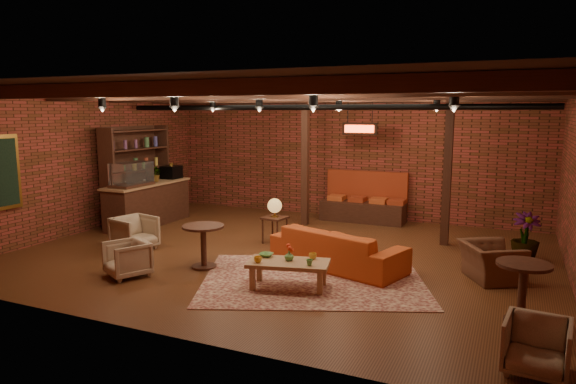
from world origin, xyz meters
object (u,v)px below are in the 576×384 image
at_px(side_table_lamp, 275,209).
at_px(round_table_right, 523,283).
at_px(armchair_far, 537,344).
at_px(sofa, 338,248).
at_px(round_table_left, 203,239).
at_px(coffee_table, 288,264).
at_px(armchair_a, 135,231).
at_px(side_table_book, 475,244).
at_px(armchair_b, 127,257).
at_px(armchair_right, 491,256).
at_px(plant_tall, 529,189).

relative_size(side_table_lamp, round_table_right, 1.18).
xyz_separation_m(round_table_right, armchair_far, (0.14, -1.40, -0.21)).
relative_size(sofa, side_table_lamp, 2.54).
bearing_deg(round_table_right, round_table_left, 176.39).
bearing_deg(coffee_table, side_table_lamp, 119.74).
relative_size(armchair_a, side_table_book, 1.52).
bearing_deg(round_table_left, round_table_right, -3.61).
relative_size(armchair_a, armchair_b, 1.13).
bearing_deg(round_table_left, armchair_b, -134.16).
xyz_separation_m(armchair_right, side_table_book, (-0.29, 0.57, 0.03)).
xyz_separation_m(side_table_lamp, plant_tall, (4.82, 0.76, 0.62)).
bearing_deg(plant_tall, armchair_right, -109.36).
bearing_deg(plant_tall, sofa, -148.50).
bearing_deg(armchair_far, sofa, 145.03).
bearing_deg(armchair_far, armchair_a, 169.11).
xyz_separation_m(sofa, side_table_book, (2.23, 0.96, 0.09)).
bearing_deg(armchair_b, side_table_book, 55.88).
xyz_separation_m(sofa, armchair_b, (-3.09, -1.91, -0.02)).
bearing_deg(side_table_lamp, sofa, -32.01).
height_order(round_table_left, armchair_right, armchair_right).
bearing_deg(side_table_book, armchair_right, -62.82).
xyz_separation_m(armchair_a, plant_tall, (7.17, 2.38, 0.98)).
xyz_separation_m(round_table_left, armchair_right, (4.71, 1.37, -0.11)).
bearing_deg(round_table_left, side_table_lamp, 79.03).
xyz_separation_m(coffee_table, armchair_right, (2.90, 1.73, 0.03)).
bearing_deg(armchair_a, armchair_right, -68.35).
bearing_deg(coffee_table, plant_tall, 43.11).
relative_size(sofa, armchair_a, 3.24).
relative_size(sofa, round_table_right, 2.99).
bearing_deg(armchair_right, side_table_book, -1.79).
height_order(armchair_far, plant_tall, plant_tall).
height_order(armchair_a, armchair_right, armchair_right).
height_order(sofa, armchair_a, armchair_a).
distance_m(coffee_table, armchair_far, 3.76).
height_order(armchair_right, armchair_far, armchair_right).
relative_size(sofa, armchair_far, 3.66).
distance_m(coffee_table, plant_tall, 4.79).
distance_m(round_table_left, armchair_right, 4.90).
height_order(coffee_table, side_table_book, coffee_table).
xyz_separation_m(coffee_table, side_table_book, (2.61, 2.30, 0.05)).
distance_m(armchair_b, armchair_right, 6.07).
relative_size(armchair_a, plant_tall, 0.28).
xyz_separation_m(side_table_lamp, side_table_book, (4.01, -0.15, -0.29)).
relative_size(side_table_lamp, armchair_far, 1.44).
bearing_deg(side_table_book, coffee_table, -138.66).
bearing_deg(round_table_left, armchair_a, 166.64).
relative_size(armchair_right, armchair_far, 1.42).
height_order(side_table_lamp, armchair_right, side_table_lamp).
xyz_separation_m(side_table_book, plant_tall, (0.81, 0.91, 0.91)).
xyz_separation_m(coffee_table, armchair_far, (3.50, -1.37, -0.06)).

